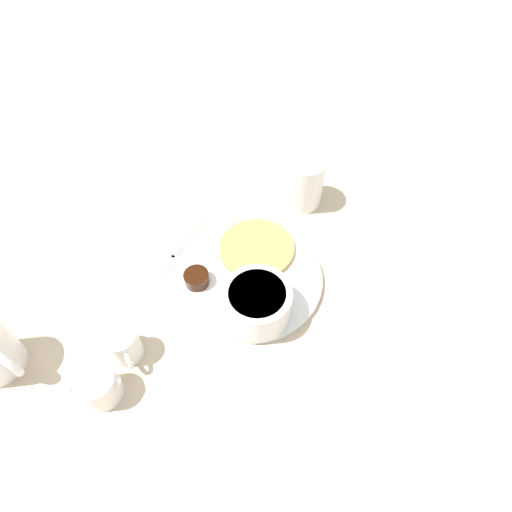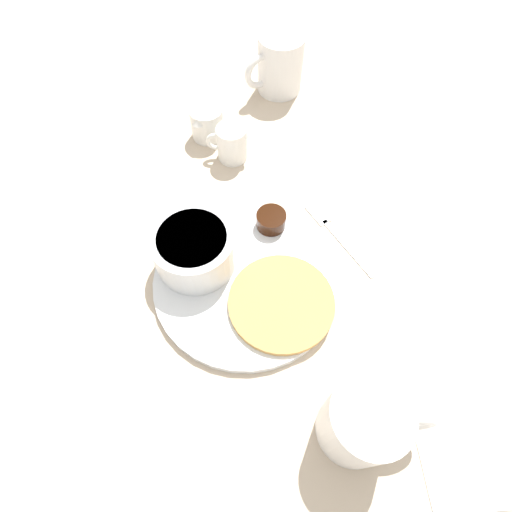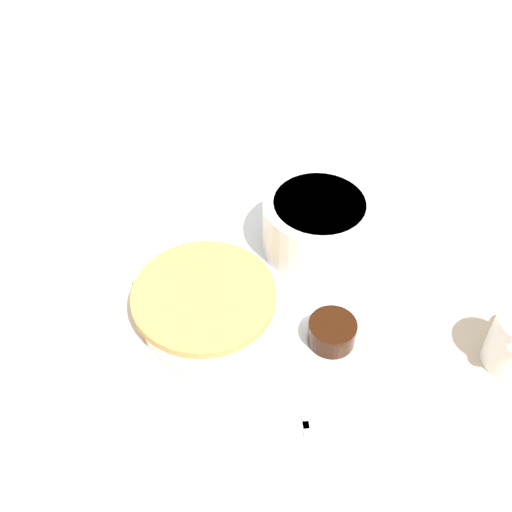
{
  "view_description": "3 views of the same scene",
  "coord_description": "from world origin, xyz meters",
  "px_view_note": "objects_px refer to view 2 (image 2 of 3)",
  "views": [
    {
      "loc": [
        0.15,
        0.37,
        0.58
      ],
      "look_at": [
        -0.01,
        -0.01,
        0.05
      ],
      "focal_mm": 28.0,
      "sensor_mm": 36.0,
      "label": 1
    },
    {
      "loc": [
        -0.24,
        -0.04,
        0.49
      ],
      "look_at": [
        0.02,
        -0.01,
        0.04
      ],
      "focal_mm": 28.0,
      "sensor_mm": 36.0,
      "label": 2
    },
    {
      "loc": [
        0.23,
        -0.34,
        0.48
      ],
      "look_at": [
        -0.01,
        0.01,
        0.04
      ],
      "focal_mm": 45.0,
      "sensor_mm": 36.0,
      "label": 3
    }
  ],
  "objects_px": {
    "bowl": "(194,248)",
    "second_mug": "(279,65)",
    "coffee_mug": "(364,423)",
    "creamer_pitcher_far": "(207,122)",
    "fork": "(332,230)",
    "plate": "(246,280)",
    "creamer_pitcher_near": "(232,143)"
  },
  "relations": [
    {
      "from": "bowl",
      "to": "second_mug",
      "type": "relative_size",
      "value": 1.09
    },
    {
      "from": "coffee_mug",
      "to": "creamer_pitcher_far",
      "type": "relative_size",
      "value": 1.5
    },
    {
      "from": "bowl",
      "to": "coffee_mug",
      "type": "xyz_separation_m",
      "value": [
        -0.19,
        -0.22,
        0.01
      ]
    },
    {
      "from": "fork",
      "to": "bowl",
      "type": "bearing_deg",
      "value": 113.55
    },
    {
      "from": "fork",
      "to": "coffee_mug",
      "type": "bearing_deg",
      "value": -173.48
    },
    {
      "from": "coffee_mug",
      "to": "plate",
      "type": "bearing_deg",
      "value": 40.47
    },
    {
      "from": "creamer_pitcher_near",
      "to": "second_mug",
      "type": "relative_size",
      "value": 0.72
    },
    {
      "from": "plate",
      "to": "coffee_mug",
      "type": "xyz_separation_m",
      "value": [
        -0.17,
        -0.15,
        0.05
      ]
    },
    {
      "from": "plate",
      "to": "creamer_pitcher_near",
      "type": "xyz_separation_m",
      "value": [
        0.23,
        0.05,
        0.02
      ]
    },
    {
      "from": "coffee_mug",
      "to": "fork",
      "type": "height_order",
      "value": "coffee_mug"
    },
    {
      "from": "plate",
      "to": "coffee_mug",
      "type": "relative_size",
      "value": 2.16
    },
    {
      "from": "coffee_mug",
      "to": "fork",
      "type": "bearing_deg",
      "value": 6.52
    },
    {
      "from": "bowl",
      "to": "second_mug",
      "type": "xyz_separation_m",
      "value": [
        0.39,
        -0.07,
        0.01
      ]
    },
    {
      "from": "creamer_pitcher_near",
      "to": "second_mug",
      "type": "distance_m",
      "value": 0.19
    },
    {
      "from": "bowl",
      "to": "second_mug",
      "type": "distance_m",
      "value": 0.4
    },
    {
      "from": "creamer_pitcher_far",
      "to": "fork",
      "type": "relative_size",
      "value": 0.63
    },
    {
      "from": "creamer_pitcher_near",
      "to": "creamer_pitcher_far",
      "type": "distance_m",
      "value": 0.07
    },
    {
      "from": "second_mug",
      "to": "bowl",
      "type": "bearing_deg",
      "value": 169.34
    },
    {
      "from": "second_mug",
      "to": "plate",
      "type": "bearing_deg",
      "value": 179.54
    },
    {
      "from": "creamer_pitcher_near",
      "to": "fork",
      "type": "relative_size",
      "value": 0.59
    },
    {
      "from": "creamer_pitcher_far",
      "to": "bowl",
      "type": "bearing_deg",
      "value": -172.79
    },
    {
      "from": "coffee_mug",
      "to": "creamer_pitcher_far",
      "type": "height_order",
      "value": "coffee_mug"
    },
    {
      "from": "creamer_pitcher_near",
      "to": "creamer_pitcher_far",
      "type": "relative_size",
      "value": 0.93
    },
    {
      "from": "plate",
      "to": "creamer_pitcher_far",
      "type": "relative_size",
      "value": 3.24
    },
    {
      "from": "plate",
      "to": "coffee_mug",
      "type": "height_order",
      "value": "coffee_mug"
    },
    {
      "from": "creamer_pitcher_far",
      "to": "second_mug",
      "type": "distance_m",
      "value": 0.18
    },
    {
      "from": "bowl",
      "to": "creamer_pitcher_far",
      "type": "height_order",
      "value": "bowl"
    },
    {
      "from": "coffee_mug",
      "to": "fork",
      "type": "relative_size",
      "value": 0.94
    },
    {
      "from": "plate",
      "to": "second_mug",
      "type": "bearing_deg",
      "value": -0.46
    },
    {
      "from": "creamer_pitcher_near",
      "to": "fork",
      "type": "distance_m",
      "value": 0.22
    },
    {
      "from": "creamer_pitcher_near",
      "to": "fork",
      "type": "xyz_separation_m",
      "value": [
        -0.13,
        -0.17,
        -0.03
      ]
    },
    {
      "from": "creamer_pitcher_near",
      "to": "second_mug",
      "type": "xyz_separation_m",
      "value": [
        0.18,
        -0.06,
        0.02
      ]
    }
  ]
}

